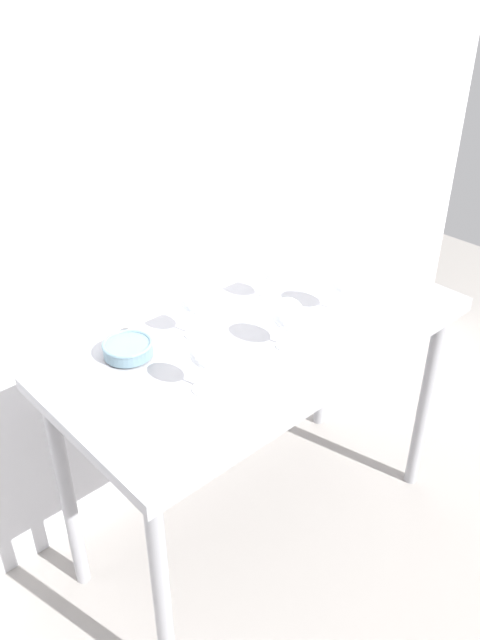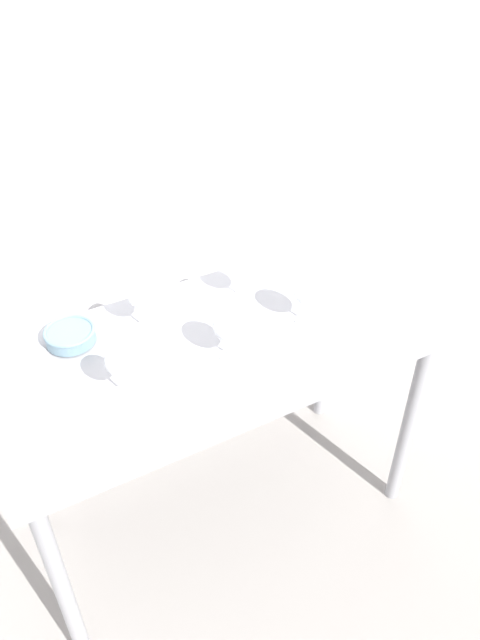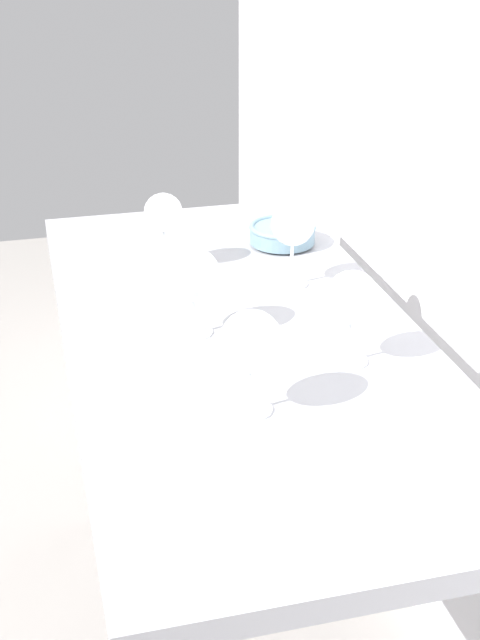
{
  "view_description": "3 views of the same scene",
  "coord_description": "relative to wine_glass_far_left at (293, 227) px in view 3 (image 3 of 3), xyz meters",
  "views": [
    {
      "loc": [
        -1.22,
        -1.21,
        2.01
      ],
      "look_at": [
        -0.07,
        0.04,
        0.96
      ],
      "focal_mm": 35.69,
      "sensor_mm": 36.0,
      "label": 1
    },
    {
      "loc": [
        -0.62,
        -1.3,
        2.13
      ],
      "look_at": [
        0.06,
        -0.05,
        0.98
      ],
      "focal_mm": 34.89,
      "sensor_mm": 36.0,
      "label": 2
    },
    {
      "loc": [
        1.42,
        -0.37,
        1.64
      ],
      "look_at": [
        0.05,
        -0.02,
        0.94
      ],
      "focal_mm": 49.03,
      "sensor_mm": 36.0,
      "label": 3
    }
  ],
  "objects": [
    {
      "name": "wine_glass_near_center",
      "position": [
        0.17,
        -0.24,
        -0.01
      ],
      "size": [
        0.1,
        0.1,
        0.17
      ],
      "color": "white",
      "rests_on": "steel_counter"
    },
    {
      "name": "wine_glass_near_right",
      "position": [
        0.45,
        -0.21,
        -0.01
      ],
      "size": [
        0.1,
        0.1,
        0.17
      ],
      "color": "white",
      "rests_on": "steel_counter"
    },
    {
      "name": "tasting_bowl",
      "position": [
        -0.22,
        0.05,
        -0.1
      ],
      "size": [
        0.15,
        0.15,
        0.05
      ],
      "color": "#4C4C4C",
      "rests_on": "steel_counter"
    },
    {
      "name": "wine_glass_far_left",
      "position": [
        0.0,
        0.0,
        0.0
      ],
      "size": [
        0.09,
        0.09,
        0.18
      ],
      "color": "white",
      "rests_on": "steel_counter"
    },
    {
      "name": "steel_counter",
      "position": [
        0.17,
        -0.15,
        -0.23
      ],
      "size": [
        1.4,
        0.65,
        0.9
      ],
      "color": "#98989D",
      "rests_on": "ground_plane"
    },
    {
      "name": "wine_glass_far_right",
      "position": [
        0.34,
        -0.0,
        -0.01
      ],
      "size": [
        0.09,
        0.09,
        0.17
      ],
      "color": "white",
      "rests_on": "steel_counter"
    },
    {
      "name": "tasting_sheet_upper",
      "position": [
        0.61,
        -0.07,
        -0.13
      ],
      "size": [
        0.23,
        0.29,
        0.0
      ],
      "primitive_type": "cube",
      "rotation": [
        0.0,
        0.0,
        -0.15
      ],
      "color": "white",
      "rests_on": "steel_counter"
    },
    {
      "name": "wine_glass_near_left",
      "position": [
        -0.16,
        -0.24,
        -0.01
      ],
      "size": [
        0.08,
        0.08,
        0.17
      ],
      "color": "white",
      "rests_on": "steel_counter"
    }
  ]
}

